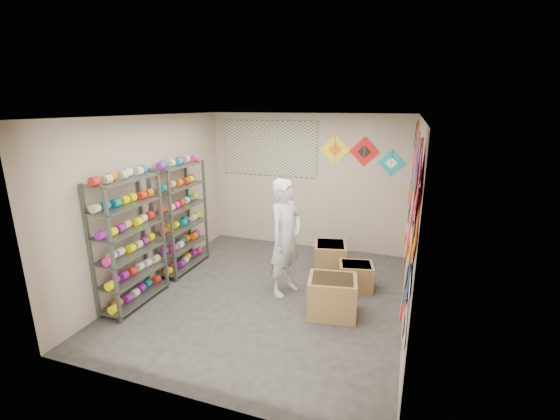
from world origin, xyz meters
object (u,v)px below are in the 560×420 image
at_px(shopkeeper, 286,238).
at_px(carton_b, 356,276).
at_px(shelf_rack_back, 181,218).
at_px(carton_a, 332,296).
at_px(carton_c, 330,257).
at_px(shelf_rack_front, 130,243).

bearing_deg(shopkeeper, carton_b, -47.19).
bearing_deg(shopkeeper, shelf_rack_back, 101.47).
bearing_deg(shelf_rack_back, carton_a, -13.41).
relative_size(carton_a, carton_c, 1.11).
bearing_deg(carton_a, shelf_rack_front, -177.04).
relative_size(shelf_rack_front, shopkeeper, 1.05).
bearing_deg(shelf_rack_front, carton_b, 26.24).
bearing_deg(carton_c, carton_a, -89.47).
xyz_separation_m(shelf_rack_front, shopkeeper, (2.01, 1.04, -0.05)).
bearing_deg(shopkeeper, carton_a, -98.00).
height_order(shelf_rack_front, carton_c, shelf_rack_front).
height_order(shelf_rack_front, carton_a, shelf_rack_front).
bearing_deg(carton_a, shelf_rack_back, 157.06).
xyz_separation_m(shelf_rack_front, carton_c, (2.51, 2.02, -0.69)).
xyz_separation_m(carton_a, carton_c, (-0.31, 1.39, -0.02)).
height_order(shelf_rack_back, carton_a, shelf_rack_back).
bearing_deg(carton_b, carton_c, 122.67).
height_order(shelf_rack_front, carton_b, shelf_rack_front).
height_order(shelf_rack_front, shelf_rack_back, same).
height_order(carton_a, carton_b, carton_a).
relative_size(shelf_rack_back, carton_b, 3.65).
bearing_deg(shelf_rack_front, carton_c, 38.79).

